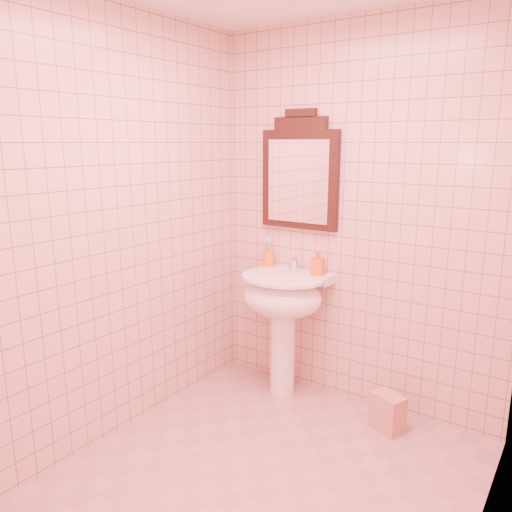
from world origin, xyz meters
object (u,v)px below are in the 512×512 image
Objects in this scene: toothbrush_cup at (269,259)px; towel at (388,412)px; pedestal_sink at (283,304)px; soap_dispenser at (318,263)px; mirror at (300,174)px.

toothbrush_cup is 1.30m from towel.
soap_dispenser reaches higher than pedestal_sink.
mirror reaches higher than pedestal_sink.
pedestal_sink is 0.89m from mirror.
towel is at bearing -16.09° from mirror.
towel is (0.78, -0.23, -1.41)m from mirror.
pedestal_sink is 0.38m from toothbrush_cup.
pedestal_sink is at bearing 178.24° from towel.
toothbrush_cup is at bearing -173.77° from mirror.
toothbrush_cup is at bearing 167.40° from soap_dispenser.
soap_dispenser is at bearing 163.85° from towel.
pedestal_sink is at bearing -37.54° from toothbrush_cup.
mirror is 0.66m from toothbrush_cup.
toothbrush_cup is at bearing 142.46° from pedestal_sink.
mirror is 0.61m from soap_dispenser.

